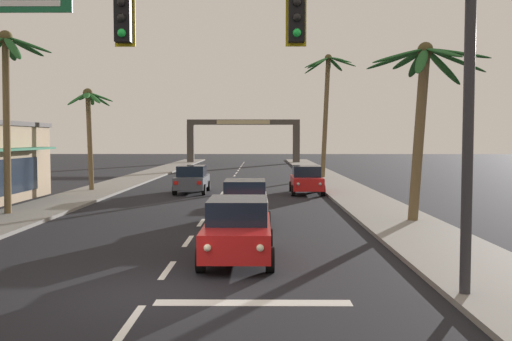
% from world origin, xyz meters
% --- Properties ---
extents(ground_plane, '(220.00, 220.00, 0.00)m').
position_xyz_m(ground_plane, '(0.00, 0.00, 0.00)').
color(ground_plane, black).
extents(sidewalk_right, '(3.20, 110.00, 0.14)m').
position_xyz_m(sidewalk_right, '(7.80, 20.00, 0.07)').
color(sidewalk_right, gray).
rests_on(sidewalk_right, ground).
extents(sidewalk_left, '(3.20, 110.00, 0.14)m').
position_xyz_m(sidewalk_left, '(-7.80, 20.00, 0.07)').
color(sidewalk_left, gray).
rests_on(sidewalk_left, ground).
extents(lane_markings, '(4.28, 87.01, 0.01)m').
position_xyz_m(lane_markings, '(0.44, 19.48, 0.00)').
color(lane_markings, silver).
rests_on(lane_markings, ground).
extents(traffic_signal_mast, '(10.58, 0.41, 7.07)m').
position_xyz_m(traffic_signal_mast, '(3.20, -0.35, 5.07)').
color(traffic_signal_mast, '#2D2D33').
rests_on(traffic_signal_mast, ground).
extents(sedan_lead_at_stop_bar, '(1.96, 4.46, 1.68)m').
position_xyz_m(sedan_lead_at_stop_bar, '(1.73, 3.48, 0.85)').
color(sedan_lead_at_stop_bar, red).
rests_on(sedan_lead_at_stop_bar, ground).
extents(sedan_third_in_queue, '(1.98, 4.46, 1.68)m').
position_xyz_m(sedan_third_in_queue, '(1.73, 10.41, 0.85)').
color(sedan_third_in_queue, silver).
rests_on(sedan_third_in_queue, ground).
extents(sedan_oncoming_far, '(1.95, 4.45, 1.68)m').
position_xyz_m(sedan_oncoming_far, '(-1.85, 22.60, 0.85)').
color(sedan_oncoming_far, '#4C515B').
rests_on(sedan_oncoming_far, ground).
extents(sedan_parked_nearest_kerb, '(1.98, 4.46, 1.68)m').
position_xyz_m(sedan_parked_nearest_kerb, '(5.12, 22.15, 0.85)').
color(sedan_parked_nearest_kerb, red).
rests_on(sedan_parked_nearest_kerb, ground).
extents(palm_left_second, '(3.98, 3.89, 7.86)m').
position_xyz_m(palm_left_second, '(-8.40, 12.04, 5.93)').
color(palm_left_second, brown).
rests_on(palm_left_second, ground).
extents(palm_left_third, '(2.99, 3.04, 6.43)m').
position_xyz_m(palm_left_third, '(-8.30, 23.20, 4.84)').
color(palm_left_third, brown).
rests_on(palm_left_third, ground).
extents(palm_right_second, '(4.59, 4.72, 7.05)m').
position_xyz_m(palm_right_second, '(8.65, 10.19, 5.15)').
color(palm_right_second, brown).
rests_on(palm_right_second, ground).
extents(palm_right_farthest, '(4.43, 4.48, 10.24)m').
position_xyz_m(palm_right_farthest, '(7.79, 34.93, 7.30)').
color(palm_right_farthest, brown).
rests_on(palm_right_farthest, ground).
extents(town_gateway_arch, '(15.22, 0.90, 5.89)m').
position_xyz_m(town_gateway_arch, '(0.00, 64.66, 3.90)').
color(town_gateway_arch, '#423D38').
rests_on(town_gateway_arch, ground).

